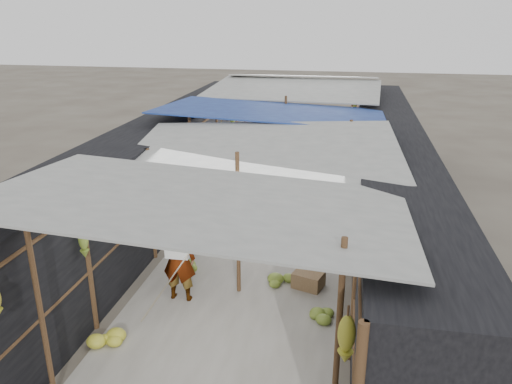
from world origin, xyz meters
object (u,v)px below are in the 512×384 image
Objects in this scene: crate_near at (308,280)px; shopper_blue at (225,201)px; vendor_elderly at (179,258)px; vendor_seated at (322,162)px; black_basin at (312,187)px.

shopper_blue reaches higher than crate_near.
vendor_elderly is 0.98× the size of shopper_blue.
crate_near is at bearing -12.10° from vendor_seated.
black_basin is at bearing -22.25° from vendor_seated.
shopper_blue is (-1.64, -3.42, 0.73)m from black_basin.
shopper_blue is 1.78× the size of vendor_seated.
vendor_elderly is at bearing -106.05° from black_basin.
crate_near is 0.32× the size of vendor_elderly.
crate_near reaches higher than black_basin.
vendor_elderly reaches higher than crate_near.
crate_near is 0.84× the size of black_basin.
vendor_elderly reaches higher than vendor_seated.
vendor_elderly is at bearing -28.49° from vendor_seated.
vendor_seated is (0.20, 1.31, 0.37)m from black_basin.
shopper_blue is at bearing -115.67° from black_basin.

